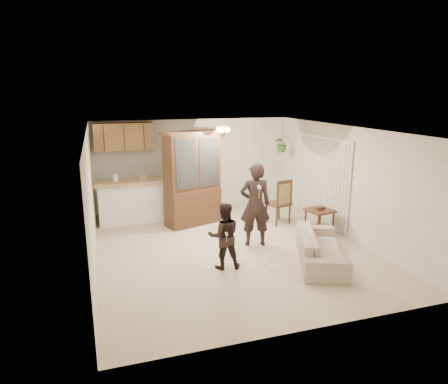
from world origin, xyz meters
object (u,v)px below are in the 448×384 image
object	(u,v)px
child	(224,234)
chair_hutch_right	(278,211)
sofa	(321,244)
adult	(255,205)
china_hutch	(192,179)
chair_bar	(172,210)
chair_hutch_left	(198,199)
side_table	(319,222)

from	to	relation	value
child	chair_hutch_right	xyz separation A→B (m)	(2.10, 2.12, -0.35)
sofa	adult	xyz separation A→B (m)	(-0.89, 1.22, 0.53)
adult	china_hutch	bearing A→B (deg)	-50.53
chair_bar	sofa	bearing A→B (deg)	-70.76
chair_bar	chair_hutch_right	size ratio (longest dim) A/B	0.80
sofa	china_hutch	size ratio (longest dim) A/B	0.81
adult	sofa	bearing A→B (deg)	138.19
child	chair_hutch_left	size ratio (longest dim) A/B	1.14
chair_bar	chair_hutch_left	xyz separation A→B (m)	(0.86, 0.57, 0.08)
side_table	chair_hutch_right	distance (m)	1.21
sofa	chair_hutch_left	distance (m)	4.33
child	chair_hutch_right	size ratio (longest dim) A/B	1.18
side_table	chair_hutch_left	size ratio (longest dim) A/B	0.57
chair_bar	child	bearing A→B (deg)	-96.47
child	adult	bearing A→B (deg)	-128.33
child	chair_bar	world-z (taller)	child
china_hutch	chair_bar	size ratio (longest dim) A/B	2.55
child	side_table	xyz separation A→B (m)	(2.63, 1.04, -0.36)
adult	chair_bar	xyz separation A→B (m)	(-1.39, 2.30, -0.64)
sofa	child	xyz separation A→B (m)	(-1.88, 0.31, 0.31)
china_hutch	adult	bearing A→B (deg)	-81.04
chair_hutch_left	sofa	bearing A→B (deg)	-37.19
adult	side_table	size ratio (longest dim) A/B	2.66
adult	side_table	world-z (taller)	adult
sofa	chair_hutch_right	bearing A→B (deg)	18.02
side_table	china_hutch	bearing A→B (deg)	147.25
china_hutch	chair_hutch_right	xyz separation A→B (m)	(2.06, -0.58, -0.82)
chair_bar	chair_hutch_left	bearing A→B (deg)	19.88
child	side_table	world-z (taller)	child
sofa	child	distance (m)	1.93
china_hutch	side_table	distance (m)	3.19
adult	chair_bar	size ratio (longest dim) A/B	1.98
chair_hutch_right	adult	bearing A→B (deg)	33.05
china_hutch	chair_bar	bearing A→B (deg)	113.17
sofa	chair_hutch_left	world-z (taller)	chair_hutch_left
child	chair_bar	size ratio (longest dim) A/B	1.48
child	china_hutch	distance (m)	2.74
sofa	china_hutch	xyz separation A→B (m)	(-1.83, 3.01, 0.78)
adult	side_table	distance (m)	1.76
china_hutch	chair_hutch_right	world-z (taller)	china_hutch
sofa	chair_hutch_right	size ratio (longest dim) A/B	1.64
sofa	chair_hutch_left	bearing A→B (deg)	42.56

